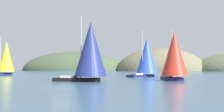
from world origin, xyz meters
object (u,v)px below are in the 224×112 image
(sailboat_scarlet_sail, at_px, (174,55))
(sailboat_navy_sail, at_px, (90,50))
(sailboat_blue_spinnaker, at_px, (147,56))
(sailboat_yellow_sail, at_px, (6,58))

(sailboat_scarlet_sail, bearing_deg, sailboat_navy_sail, -157.66)
(sailboat_blue_spinnaker, height_order, sailboat_navy_sail, sailboat_blue_spinnaker)
(sailboat_yellow_sail, bearing_deg, sailboat_blue_spinnaker, 0.78)
(sailboat_scarlet_sail, height_order, sailboat_yellow_sail, sailboat_yellow_sail)
(sailboat_scarlet_sail, xyz_separation_m, sailboat_blue_spinnaker, (-6.78, 18.32, 0.65))
(sailboat_blue_spinnaker, relative_size, sailboat_navy_sail, 1.03)
(sailboat_blue_spinnaker, distance_m, sailboat_yellow_sail, 41.33)
(sailboat_scarlet_sail, xyz_separation_m, sailboat_yellow_sail, (-48.11, 17.75, 0.51))
(sailboat_blue_spinnaker, xyz_separation_m, sailboat_yellow_sail, (-41.33, -0.57, -0.14))
(sailboat_navy_sail, bearing_deg, sailboat_blue_spinnaker, 73.20)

